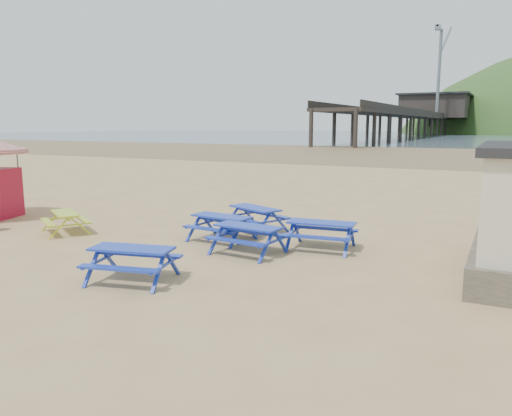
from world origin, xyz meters
The scene contains 10 objects.
ground centered at (0.00, 0.00, 0.00)m, with size 400.00×400.00×0.00m, color tan.
wet_sand centered at (0.00, 55.00, 0.00)m, with size 400.00×400.00×0.00m, color olive.
sea centered at (0.00, 170.00, 0.01)m, with size 400.00×400.00×0.00m, color #4A5C6A.
picnic_table_blue_a centered at (-0.43, 0.82, 0.40)m, with size 2.04×1.71×0.80m.
picnic_table_blue_b centered at (-0.16, 2.58, 0.41)m, with size 2.42×2.23×0.82m.
picnic_table_blue_c centered at (2.72, 1.19, 0.41)m, with size 2.09×1.76×0.81m.
picnic_table_blue_d centered at (1.05, -0.23, 0.40)m, with size 2.06×1.72×0.80m.
picnic_table_blue_e centered at (-0.17, -3.67, 0.40)m, with size 2.21×1.93×0.80m.
picnic_table_yellow centered at (-5.68, -0.60, 0.35)m, with size 2.14×2.04×0.70m.
pier centered at (-17.99, 178.23, 5.46)m, with size 24.00×220.00×39.29m.
Camera 1 is at (7.45, -12.36, 3.60)m, focal length 35.00 mm.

